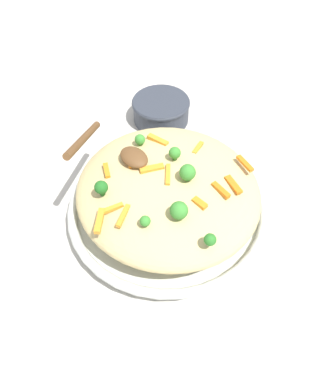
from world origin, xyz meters
The scene contains 25 objects.
ground_plane centered at (0.00, 0.00, 0.00)m, with size 2.40×2.40×0.00m, color beige.
serving_bowl centered at (0.00, 0.00, 0.02)m, with size 0.35×0.35×0.04m.
pasta_mound centered at (0.00, 0.00, 0.07)m, with size 0.32×0.31×0.07m, color #D1BA7A.
carrot_piece_0 centered at (-0.08, -0.07, 0.10)m, with size 0.04×0.01×0.01m, color orange.
carrot_piece_1 centered at (0.00, 0.00, 0.11)m, with size 0.04×0.01×0.01m, color orange.
carrot_piece_2 centered at (0.05, 0.02, 0.11)m, with size 0.03×0.01×0.01m, color orange.
carrot_piece_3 centered at (0.02, -0.09, 0.10)m, with size 0.03×0.01×0.01m, color orange.
carrot_piece_4 centered at (-0.02, 0.10, 0.10)m, with size 0.04×0.01×0.01m, color orange.
carrot_piece_5 centered at (0.08, 0.07, 0.10)m, with size 0.03×0.01×0.01m, color orange.
carrot_piece_6 centered at (0.08, -0.04, 0.10)m, with size 0.04×0.01×0.01m, color orange.
carrot_piece_7 centered at (0.01, 0.10, 0.10)m, with size 0.03×0.01×0.01m, color orange.
carrot_piece_8 centered at (0.00, 0.13, 0.10)m, with size 0.04×0.01×0.01m, color orange.
carrot_piece_9 centered at (-0.08, -0.04, 0.10)m, with size 0.04×0.01×0.01m, color orange.
carrot_piece_10 centered at (-0.06, -0.12, 0.10)m, with size 0.04×0.01×0.01m, color orange.
carrot_piece_11 centered at (0.03, 0.01, 0.11)m, with size 0.04×0.01×0.01m, color orange.
carrot_piece_12 centered at (-0.07, 0.00, 0.10)m, with size 0.02×0.01×0.01m, color orange.
broccoli_floret_0 centered at (0.04, 0.10, 0.11)m, with size 0.02×0.02×0.03m.
broccoli_floret_1 centered at (-0.07, 0.04, 0.12)m, with size 0.03×0.03×0.03m.
broccoli_floret_2 centered at (-0.13, 0.04, 0.11)m, with size 0.02×0.02×0.02m.
broccoli_floret_3 centered at (0.02, -0.03, 0.12)m, with size 0.02×0.02×0.03m.
broccoli_floret_4 centered at (-0.03, -0.02, 0.12)m, with size 0.03×0.03×0.03m.
broccoli_floret_5 centered at (0.09, -0.02, 0.11)m, with size 0.02×0.02×0.02m.
broccoli_floret_6 centered at (-0.05, 0.09, 0.11)m, with size 0.02×0.02×0.02m.
serving_spoon centered at (0.09, 0.04, 0.13)m, with size 0.15×0.14×0.09m.
companion_bowl centered at (0.22, -0.17, 0.03)m, with size 0.13×0.13×0.05m.
Camera 1 is at (-0.30, 0.26, 0.54)m, focal length 34.06 mm.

